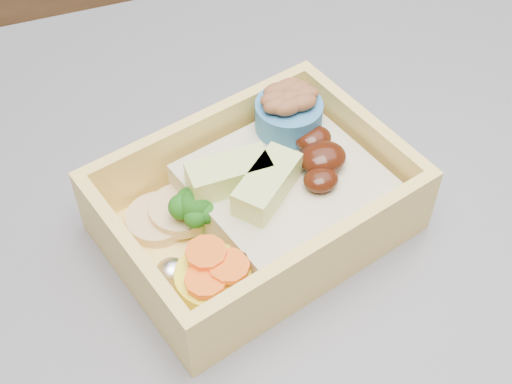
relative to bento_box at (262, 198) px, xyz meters
name	(u,v)px	position (x,y,z in m)	size (l,w,h in m)	color
bento_box	(262,198)	(0.00, 0.00, 0.00)	(0.21, 0.18, 0.07)	#FCD368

